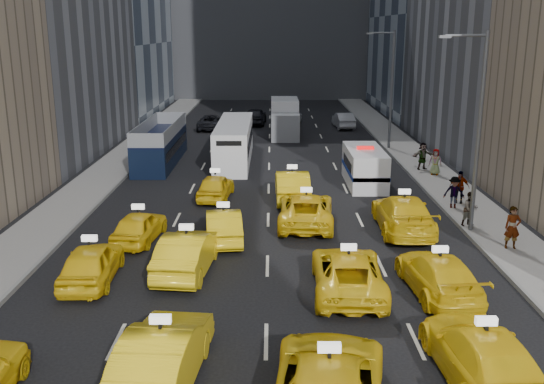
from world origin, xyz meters
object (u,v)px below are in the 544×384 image
at_px(nypd_van, 365,167).
at_px(double_decker, 161,143).
at_px(box_truck, 285,118).
at_px(pedestrian_0, 512,228).
at_px(city_bus, 234,142).

relative_size(nypd_van, double_decker, 0.56).
relative_size(box_truck, pedestrian_0, 3.87).
xyz_separation_m(city_bus, box_truck, (3.78, 10.62, 0.17)).
xyz_separation_m(double_decker, city_bus, (5.09, 0.55, -0.05)).
distance_m(city_bus, pedestrian_0, 22.02).
bearing_deg(pedestrian_0, nypd_van, 114.56).
xyz_separation_m(double_decker, pedestrian_0, (17.76, -17.45, -0.36)).
relative_size(double_decker, pedestrian_0, 5.55).
height_order(nypd_van, box_truck, box_truck).
distance_m(double_decker, city_bus, 5.12).
xyz_separation_m(city_bus, pedestrian_0, (12.68, -18.00, -0.31)).
bearing_deg(nypd_van, city_bus, 147.58).
xyz_separation_m(box_truck, pedestrian_0, (8.90, -28.62, -0.48)).
xyz_separation_m(double_decker, box_truck, (8.86, 11.17, 0.12)).
height_order(double_decker, city_bus, double_decker).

